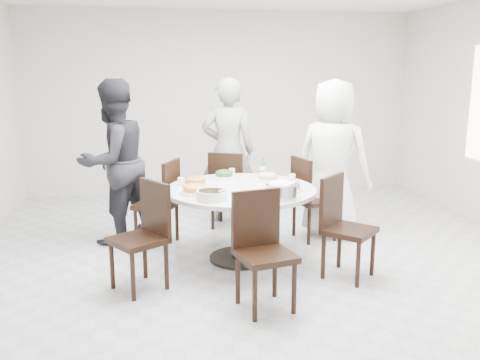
{
  "coord_description": "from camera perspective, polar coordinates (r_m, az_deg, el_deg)",
  "views": [
    {
      "loc": [
        -0.96,
        -4.91,
        1.89
      ],
      "look_at": [
        -0.18,
        0.0,
        0.82
      ],
      "focal_mm": 38.0,
      "sensor_mm": 36.0,
      "label": 1
    }
  ],
  "objects": [
    {
      "name": "diner_middle",
      "position": [
        6.4,
        -1.35,
        3.32
      ],
      "size": [
        0.74,
        0.56,
        1.82
      ],
      "primitive_type": "imported",
      "rotation": [
        0.0,
        0.0,
        2.94
      ],
      "color": "black",
      "rests_on": "floor"
    },
    {
      "name": "chopsticks",
      "position": [
        5.71,
        -0.92,
        0.67
      ],
      "size": [
        0.24,
        0.04,
        0.01
      ],
      "primitive_type": null,
      "color": "tan",
      "rests_on": "dining_table"
    },
    {
      "name": "chair_nw",
      "position": [
        5.66,
        -9.41,
        -2.51
      ],
      "size": [
        0.56,
        0.56,
        0.95
      ],
      "primitive_type": "cube",
      "rotation": [
        0.0,
        0.0,
        4.29
      ],
      "color": "black",
      "rests_on": "floor"
    },
    {
      "name": "beverage_bottle",
      "position": [
        5.6,
        2.54,
        1.5
      ],
      "size": [
        0.06,
        0.06,
        0.22
      ],
      "primitive_type": "cylinder",
      "color": "#307842",
      "rests_on": "dining_table"
    },
    {
      "name": "wall_back",
      "position": [
        7.98,
        -2.12,
        8.6
      ],
      "size": [
        6.0,
        0.01,
        2.8
      ],
      "primitive_type": "cube",
      "color": "silver",
      "rests_on": "ground"
    },
    {
      "name": "rice_bowl",
      "position": [
        4.65,
        4.67,
        -1.3
      ],
      "size": [
        0.29,
        0.29,
        0.13
      ],
      "primitive_type": "cylinder",
      "color": "silver",
      "rests_on": "dining_table"
    },
    {
      "name": "dish_orange",
      "position": [
        5.17,
        -5.02,
        -0.23
      ],
      "size": [
        0.27,
        0.27,
        0.07
      ],
      "primitive_type": "cylinder",
      "color": "white",
      "rests_on": "dining_table"
    },
    {
      "name": "chair_n",
      "position": [
        6.22,
        -1.14,
        -1.03
      ],
      "size": [
        0.55,
        0.55,
        0.95
      ],
      "primitive_type": "cube",
      "rotation": [
        0.0,
        0.0,
        2.72
      ],
      "color": "black",
      "rests_on": "floor"
    },
    {
      "name": "chair_ne",
      "position": [
        5.83,
        8.42,
        -2.04
      ],
      "size": [
        0.51,
        0.51,
        0.95
      ],
      "primitive_type": "cube",
      "rotation": [
        0.0,
        0.0,
        1.81
      ],
      "color": "black",
      "rests_on": "floor"
    },
    {
      "name": "dining_table",
      "position": [
        5.15,
        0.09,
        -4.96
      ],
      "size": [
        1.5,
        1.5,
        0.75
      ],
      "primitive_type": "cylinder",
      "color": "silver",
      "rests_on": "floor"
    },
    {
      "name": "chair_sw",
      "position": [
        4.52,
        -11.39,
        -6.35
      ],
      "size": [
        0.58,
        0.58,
        0.95
      ],
      "primitive_type": "cube",
      "rotation": [
        0.0,
        0.0,
        5.32
      ],
      "color": "black",
      "rests_on": "floor"
    },
    {
      "name": "chair_s",
      "position": [
        4.08,
        2.9,
        -8.17
      ],
      "size": [
        0.51,
        0.51,
        0.95
      ],
      "primitive_type": "cube",
      "rotation": [
        0.0,
        0.0,
        6.52
      ],
      "color": "black",
      "rests_on": "floor"
    },
    {
      "name": "soup_bowl",
      "position": [
        4.59,
        -3.19,
        -1.7
      ],
      "size": [
        0.28,
        0.28,
        0.09
      ],
      "primitive_type": "cylinder",
      "color": "white",
      "rests_on": "dining_table"
    },
    {
      "name": "tea_cups",
      "position": [
        5.68,
        -1.18,
        0.97
      ],
      "size": [
        0.07,
        0.07,
        0.08
      ],
      "primitive_type": "cylinder",
      "color": "white",
      "rests_on": "dining_table"
    },
    {
      "name": "dish_greens",
      "position": [
        5.51,
        -1.77,
        0.53
      ],
      "size": [
        0.24,
        0.24,
        0.06
      ],
      "primitive_type": "cylinder",
      "color": "white",
      "rests_on": "dining_table"
    },
    {
      "name": "dish_pale",
      "position": [
        5.37,
        3.08,
        0.26
      ],
      "size": [
        0.27,
        0.27,
        0.07
      ],
      "primitive_type": "cylinder",
      "color": "white",
      "rests_on": "dining_table"
    },
    {
      "name": "floor",
      "position": [
        5.35,
        1.95,
        -8.57
      ],
      "size": [
        6.0,
        6.0,
        0.01
      ],
      "primitive_type": "cube",
      "color": "#B6B6BB",
      "rests_on": "ground"
    },
    {
      "name": "diner_left",
      "position": [
        5.78,
        -14.0,
        1.97
      ],
      "size": [
        1.11,
        1.1,
        1.81
      ],
      "primitive_type": "imported",
      "rotation": [
        0.0,
        0.0,
        3.9
      ],
      "color": "black",
      "rests_on": "floor"
    },
    {
      "name": "wall_front",
      "position": [
        2.19,
        17.29,
        -1.31
      ],
      "size": [
        6.0,
        0.01,
        2.8
      ],
      "primitive_type": "cube",
      "color": "silver",
      "rests_on": "ground"
    },
    {
      "name": "chair_se",
      "position": [
        4.79,
        12.19,
        -5.31
      ],
      "size": [
        0.59,
        0.59,
        0.95
      ],
      "primitive_type": "cube",
      "rotation": [
        0.0,
        0.0,
        7.07
      ],
      "color": "black",
      "rests_on": "floor"
    },
    {
      "name": "diner_right",
      "position": [
        5.92,
        10.38,
        2.35
      ],
      "size": [
        1.05,
        1.01,
        1.81
      ],
      "primitive_type": "imported",
      "rotation": [
        0.0,
        0.0,
        2.44
      ],
      "color": "white",
      "rests_on": "floor"
    },
    {
      "name": "dish_redbrown",
      "position": [
        4.96,
        5.44,
        -0.8
      ],
      "size": [
        0.28,
        0.28,
        0.07
      ],
      "primitive_type": "cylinder",
      "color": "white",
      "rests_on": "dining_table"
    },
    {
      "name": "dish_tofu",
      "position": [
        4.83,
        -5.14,
        -1.13
      ],
      "size": [
        0.28,
        0.28,
        0.07
      ],
      "primitive_type": "cylinder",
      "color": "white",
      "rests_on": "dining_table"
    }
  ]
}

